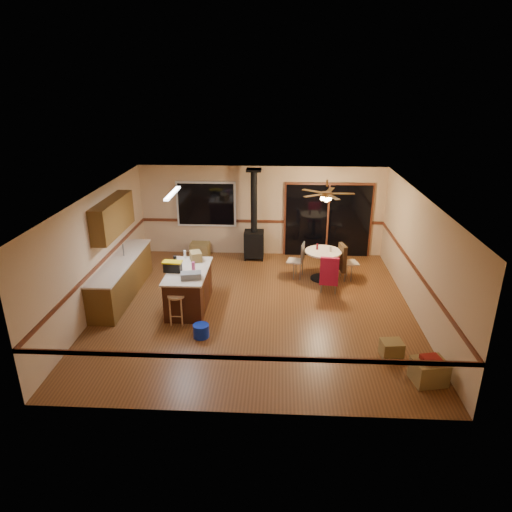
# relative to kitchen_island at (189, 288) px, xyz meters

# --- Properties ---
(floor) EXTENTS (7.00, 7.00, 0.00)m
(floor) POSITION_rel_kitchen_island_xyz_m (1.50, 0.00, -0.45)
(floor) COLOR brown
(floor) RESTS_ON ground
(ceiling) EXTENTS (7.00, 7.00, 0.00)m
(ceiling) POSITION_rel_kitchen_island_xyz_m (1.50, 0.00, 2.15)
(ceiling) COLOR silver
(ceiling) RESTS_ON ground
(wall_back) EXTENTS (7.00, 0.00, 7.00)m
(wall_back) POSITION_rel_kitchen_island_xyz_m (1.50, 3.50, 0.85)
(wall_back) COLOR tan
(wall_back) RESTS_ON ground
(wall_front) EXTENTS (7.00, 0.00, 7.00)m
(wall_front) POSITION_rel_kitchen_island_xyz_m (1.50, -3.50, 0.85)
(wall_front) COLOR tan
(wall_front) RESTS_ON ground
(wall_left) EXTENTS (0.00, 7.00, 7.00)m
(wall_left) POSITION_rel_kitchen_island_xyz_m (-2.00, 0.00, 0.85)
(wall_left) COLOR tan
(wall_left) RESTS_ON ground
(wall_right) EXTENTS (0.00, 7.00, 7.00)m
(wall_right) POSITION_rel_kitchen_island_xyz_m (5.00, 0.00, 0.85)
(wall_right) COLOR tan
(wall_right) RESTS_ON ground
(chair_rail) EXTENTS (7.00, 7.00, 0.08)m
(chair_rail) POSITION_rel_kitchen_island_xyz_m (1.50, 0.00, 0.55)
(chair_rail) COLOR #592716
(chair_rail) RESTS_ON ground
(window) EXTENTS (1.72, 0.10, 1.32)m
(window) POSITION_rel_kitchen_island_xyz_m (-0.10, 3.45, 1.05)
(window) COLOR black
(window) RESTS_ON ground
(sliding_door) EXTENTS (2.52, 0.10, 2.10)m
(sliding_door) POSITION_rel_kitchen_island_xyz_m (3.40, 3.45, 0.60)
(sliding_door) COLOR black
(sliding_door) RESTS_ON ground
(lower_cabinets) EXTENTS (0.60, 3.00, 0.86)m
(lower_cabinets) POSITION_rel_kitchen_island_xyz_m (-1.70, 0.50, -0.02)
(lower_cabinets) COLOR brown
(lower_cabinets) RESTS_ON ground
(countertop) EXTENTS (0.64, 3.04, 0.04)m
(countertop) POSITION_rel_kitchen_island_xyz_m (-1.70, 0.50, 0.43)
(countertop) COLOR beige
(countertop) RESTS_ON lower_cabinets
(upper_cabinets) EXTENTS (0.35, 2.00, 0.80)m
(upper_cabinets) POSITION_rel_kitchen_island_xyz_m (-1.83, 0.70, 1.45)
(upper_cabinets) COLOR brown
(upper_cabinets) RESTS_ON ground
(kitchen_island) EXTENTS (0.88, 1.68, 0.90)m
(kitchen_island) POSITION_rel_kitchen_island_xyz_m (0.00, 0.00, 0.00)
(kitchen_island) COLOR #3B1A0E
(kitchen_island) RESTS_ON ground
(wood_stove) EXTENTS (0.55, 0.50, 2.52)m
(wood_stove) POSITION_rel_kitchen_island_xyz_m (1.30, 3.05, 0.28)
(wood_stove) COLOR black
(wood_stove) RESTS_ON ground
(ceiling_fan) EXTENTS (0.24, 0.24, 0.55)m
(ceiling_fan) POSITION_rel_kitchen_island_xyz_m (3.14, 1.70, 1.76)
(ceiling_fan) COLOR brown
(ceiling_fan) RESTS_ON ceiling
(fluorescent_strip) EXTENTS (0.10, 1.20, 0.04)m
(fluorescent_strip) POSITION_rel_kitchen_island_xyz_m (-0.30, 0.30, 2.11)
(fluorescent_strip) COLOR white
(fluorescent_strip) RESTS_ON ceiling
(toolbox_grey) EXTENTS (0.47, 0.32, 0.13)m
(toolbox_grey) POSITION_rel_kitchen_island_xyz_m (0.16, -0.44, 0.51)
(toolbox_grey) COLOR slate
(toolbox_grey) RESTS_ON kitchen_island
(toolbox_black) EXTENTS (0.39, 0.22, 0.21)m
(toolbox_black) POSITION_rel_kitchen_island_xyz_m (-0.31, -0.10, 0.55)
(toolbox_black) COLOR black
(toolbox_black) RESTS_ON kitchen_island
(toolbox_yellow_lid) EXTENTS (0.43, 0.25, 0.03)m
(toolbox_yellow_lid) POSITION_rel_kitchen_island_xyz_m (-0.31, -0.10, 0.67)
(toolbox_yellow_lid) COLOR gold
(toolbox_yellow_lid) RESTS_ON toolbox_black
(box_on_island) EXTENTS (0.34, 0.39, 0.22)m
(box_on_island) POSITION_rel_kitchen_island_xyz_m (0.08, 0.57, 0.56)
(box_on_island) COLOR olive
(box_on_island) RESTS_ON kitchen_island
(bottle_dark) EXTENTS (0.09, 0.09, 0.25)m
(bottle_dark) POSITION_rel_kitchen_island_xyz_m (-0.32, 0.21, 0.57)
(bottle_dark) COLOR black
(bottle_dark) RESTS_ON kitchen_island
(bottle_pink) EXTENTS (0.09, 0.09, 0.24)m
(bottle_pink) POSITION_rel_kitchen_island_xyz_m (0.15, -0.11, 0.57)
(bottle_pink) COLOR #D84C8C
(bottle_pink) RESTS_ON kitchen_island
(bottle_white) EXTENTS (0.06, 0.06, 0.19)m
(bottle_white) POSITION_rel_kitchen_island_xyz_m (-0.20, 0.72, 0.54)
(bottle_white) COLOR white
(bottle_white) RESTS_ON kitchen_island
(bar_stool) EXTENTS (0.44, 0.44, 0.66)m
(bar_stool) POSITION_rel_kitchen_island_xyz_m (-0.11, -0.77, -0.12)
(bar_stool) COLOR tan
(bar_stool) RESTS_ON floor
(blue_bucket) EXTENTS (0.38, 0.38, 0.27)m
(blue_bucket) POSITION_rel_kitchen_island_xyz_m (0.48, -1.30, -0.32)
(blue_bucket) COLOR #0E28C4
(blue_bucket) RESTS_ON floor
(dining_table) EXTENTS (0.94, 0.94, 0.78)m
(dining_table) POSITION_rel_kitchen_island_xyz_m (3.14, 1.70, 0.08)
(dining_table) COLOR black
(dining_table) RESTS_ON ground
(glass_red) EXTENTS (0.06, 0.06, 0.15)m
(glass_red) POSITION_rel_kitchen_island_xyz_m (2.99, 1.80, 0.40)
(glass_red) COLOR #590C14
(glass_red) RESTS_ON dining_table
(glass_cream) EXTENTS (0.07, 0.07, 0.15)m
(glass_cream) POSITION_rel_kitchen_island_xyz_m (3.32, 1.65, 0.40)
(glass_cream) COLOR beige
(glass_cream) RESTS_ON dining_table
(chair_left) EXTENTS (0.48, 0.48, 0.51)m
(chair_left) POSITION_rel_kitchen_island_xyz_m (2.54, 1.78, 0.14)
(chair_left) COLOR tan
(chair_left) RESTS_ON ground
(chair_near) EXTENTS (0.48, 0.51, 0.70)m
(chair_near) POSITION_rel_kitchen_island_xyz_m (3.22, 0.82, 0.14)
(chair_near) COLOR tan
(chair_near) RESTS_ON ground
(chair_right) EXTENTS (0.53, 0.50, 0.70)m
(chair_right) POSITION_rel_kitchen_island_xyz_m (3.66, 1.72, 0.14)
(chair_right) COLOR tan
(chair_right) RESTS_ON ground
(box_under_window) EXTENTS (0.55, 0.45, 0.43)m
(box_under_window) POSITION_rel_kitchen_island_xyz_m (-0.27, 3.10, -0.24)
(box_under_window) COLOR olive
(box_under_window) RESTS_ON floor
(box_corner_a) EXTENTS (0.62, 0.55, 0.41)m
(box_corner_a) POSITION_rel_kitchen_island_xyz_m (4.60, -2.55, -0.25)
(box_corner_a) COLOR olive
(box_corner_a) RESTS_ON floor
(box_corner_b) EXTENTS (0.42, 0.38, 0.31)m
(box_corner_b) POSITION_rel_kitchen_island_xyz_m (4.14, -1.80, -0.30)
(box_corner_b) COLOR olive
(box_corner_b) RESTS_ON floor
(box_small_red) EXTENTS (0.34, 0.31, 0.08)m
(box_small_red) POSITION_rel_kitchen_island_xyz_m (4.60, -2.55, -0.00)
(box_small_red) COLOR maroon
(box_small_red) RESTS_ON box_corner_a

